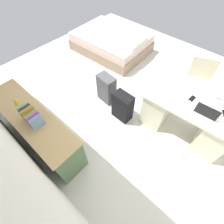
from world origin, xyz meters
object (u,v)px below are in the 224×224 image
at_px(credenza, 38,129).
at_px(bed, 112,42).
at_px(figurine_small, 16,101).
at_px(laptop, 206,112).
at_px(computer_mouse, 189,103).
at_px(suitcase_spare_grey, 106,89).
at_px(desk, 185,118).
at_px(cell_phone_by_mouse, 192,99).
at_px(suitcase_black, 123,107).
at_px(office_chair, 196,85).

distance_m(credenza, bed, 3.06).
bearing_deg(figurine_small, laptop, -141.75).
relative_size(credenza, computer_mouse, 18.00).
bearing_deg(computer_mouse, figurine_small, 38.53).
xyz_separation_m(bed, laptop, (-2.87, 1.17, 0.55)).
relative_size(bed, suitcase_spare_grey, 3.25).
bearing_deg(bed, desk, 157.31).
xyz_separation_m(bed, cell_phone_by_mouse, (-2.60, 1.03, 0.51)).
bearing_deg(suitcase_black, bed, -41.52).
bearing_deg(bed, credenza, 109.21).
distance_m(suitcase_spare_grey, computer_mouse, 1.55).
relative_size(computer_mouse, figurine_small, 0.91).
bearing_deg(laptop, computer_mouse, -5.28).
xyz_separation_m(bed, suitcase_spare_grey, (-1.15, 1.43, 0.06)).
relative_size(desk, laptop, 4.57).
bearing_deg(figurine_small, cell_phone_by_mouse, -135.74).
relative_size(office_chair, computer_mouse, 9.40).
distance_m(desk, laptop, 0.46).
height_order(bed, figurine_small, figurine_small).
xyz_separation_m(credenza, laptop, (-1.86, -1.71, 0.41)).
xyz_separation_m(credenza, bed, (1.01, -2.89, -0.14)).
relative_size(credenza, suitcase_black, 3.05).
xyz_separation_m(credenza, cell_phone_by_mouse, (-1.59, -1.86, 0.37)).
bearing_deg(suitcase_black, office_chair, -119.50).
xyz_separation_m(laptop, computer_mouse, (0.26, -0.02, -0.03)).
bearing_deg(cell_phone_by_mouse, office_chair, -76.13).
xyz_separation_m(desk, computer_mouse, (0.06, 0.03, 0.37)).
height_order(desk, bed, desk).
height_order(cell_phone_by_mouse, figurine_small, figurine_small).
distance_m(bed, suitcase_spare_grey, 1.84).
relative_size(laptop, figurine_small, 2.94).
bearing_deg(credenza, suitcase_black, -117.24).
distance_m(credenza, laptop, 2.56).
xyz_separation_m(credenza, suitcase_black, (-0.68, -1.31, -0.09)).
bearing_deg(credenza, laptop, -137.34).
bearing_deg(suitcase_spare_grey, desk, -162.60).
bearing_deg(suitcase_spare_grey, laptop, -165.82).
bearing_deg(laptop, cell_phone_by_mouse, -28.34).
relative_size(cell_phone_by_mouse, figurine_small, 1.24).
xyz_separation_m(desk, cell_phone_by_mouse, (0.07, -0.09, 0.36)).
bearing_deg(desk, suitcase_spare_grey, 11.92).
height_order(bed, suitcase_spare_grey, suitcase_spare_grey).
height_order(office_chair, laptop, laptop).
height_order(credenza, laptop, laptop).
bearing_deg(cell_phone_by_mouse, suitcase_black, 33.89).
height_order(desk, suitcase_black, desk).
bearing_deg(cell_phone_by_mouse, computer_mouse, 95.87).
height_order(laptop, computer_mouse, laptop).
relative_size(desk, computer_mouse, 14.80).
distance_m(credenza, figurine_small, 0.54).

